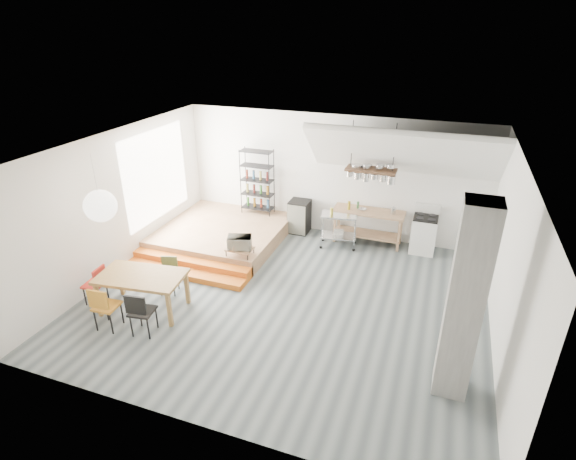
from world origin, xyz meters
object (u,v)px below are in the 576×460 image
at_px(dining_table, 141,279).
at_px(rolling_cart, 339,226).
at_px(mini_fridge, 299,216).
at_px(stove, 424,234).

distance_m(dining_table, rolling_cart, 5.01).
bearing_deg(mini_fridge, rolling_cart, -22.30).
xyz_separation_m(stove, mini_fridge, (-3.28, 0.04, -0.03)).
distance_m(dining_table, mini_fridge, 4.87).
xyz_separation_m(rolling_cart, mini_fridge, (-1.22, 0.50, -0.12)).
distance_m(stove, dining_table, 6.75).
xyz_separation_m(stove, rolling_cart, (-2.06, -0.46, 0.09)).
height_order(stove, mini_fridge, stove).
relative_size(dining_table, mini_fridge, 1.97).
bearing_deg(mini_fridge, dining_table, -111.21).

